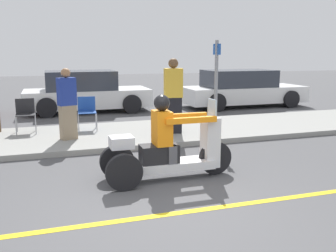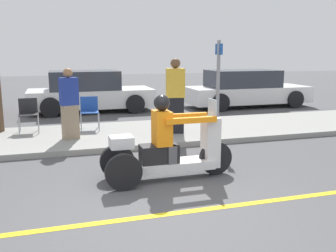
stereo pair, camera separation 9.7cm
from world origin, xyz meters
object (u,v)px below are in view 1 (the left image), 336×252
(parked_car_lot_left, at_px, (242,89))
(street_sign, at_px, (216,85))
(spectator_near_curb, at_px, (67,105))
(parked_car_lot_far, at_px, (85,92))
(folding_chair_curbside, at_px, (87,109))
(spectator_end_of_line, at_px, (173,97))
(motorcycle_trike, at_px, (168,149))
(folding_chair_set_back, at_px, (25,112))

(parked_car_lot_left, relative_size, street_sign, 2.12)
(spectator_near_curb, relative_size, parked_car_lot_left, 0.34)
(parked_car_lot_far, bearing_deg, folding_chair_curbside, -95.10)
(spectator_end_of_line, distance_m, parked_car_lot_left, 5.94)
(parked_car_lot_left, xyz_separation_m, street_sign, (-3.40, -4.93, 0.66))
(parked_car_lot_left, relative_size, parked_car_lot_far, 1.10)
(motorcycle_trike, bearing_deg, street_sign, 49.33)
(spectator_near_curb, bearing_deg, folding_chair_set_back, 131.24)
(spectator_end_of_line, height_order, parked_car_lot_far, spectator_end_of_line)
(spectator_end_of_line, xyz_separation_m, spectator_near_curb, (-2.47, 0.09, -0.10))
(spectator_near_curb, distance_m, folding_chair_set_back, 1.46)
(spectator_end_of_line, bearing_deg, folding_chair_set_back, 161.11)
(parked_car_lot_left, bearing_deg, street_sign, -124.62)
(motorcycle_trike, xyz_separation_m, parked_car_lot_left, (5.23, 7.06, 0.16))
(folding_chair_curbside, distance_m, parked_car_lot_far, 3.66)
(motorcycle_trike, relative_size, parked_car_lot_far, 0.52)
(folding_chair_set_back, bearing_deg, motorcycle_trike, -59.53)
(parked_car_lot_far, bearing_deg, spectator_end_of_line, -71.16)
(folding_chair_set_back, xyz_separation_m, parked_car_lot_far, (1.80, 3.58, 0.05))
(spectator_near_curb, bearing_deg, parked_car_lot_far, 79.69)
(parked_car_lot_left, distance_m, street_sign, 6.02)
(parked_car_lot_far, bearing_deg, parked_car_lot_left, -5.29)
(spectator_end_of_line, distance_m, street_sign, 1.11)
(motorcycle_trike, distance_m, street_sign, 2.93)
(spectator_end_of_line, xyz_separation_m, folding_chair_set_back, (-3.42, 1.17, -0.36))
(folding_chair_set_back, bearing_deg, parked_car_lot_left, 21.80)
(spectator_near_curb, height_order, folding_chair_curbside, spectator_near_curb)
(spectator_near_curb, xyz_separation_m, street_sign, (3.25, -0.81, 0.43))
(folding_chair_curbside, bearing_deg, folding_chair_set_back, 177.26)
(spectator_near_curb, relative_size, street_sign, 0.73)
(folding_chair_set_back, bearing_deg, street_sign, -24.22)
(folding_chair_set_back, distance_m, parked_car_lot_left, 8.18)
(street_sign, bearing_deg, motorcycle_trike, -130.67)
(motorcycle_trike, xyz_separation_m, spectator_end_of_line, (1.05, 2.85, 0.48))
(spectator_end_of_line, relative_size, folding_chair_set_back, 2.19)
(motorcycle_trike, bearing_deg, parked_car_lot_left, 53.45)
(folding_chair_curbside, height_order, street_sign, street_sign)
(motorcycle_trike, xyz_separation_m, folding_chair_curbside, (-0.89, 3.95, 0.12))
(motorcycle_trike, height_order, parked_car_lot_left, motorcycle_trike)
(parked_car_lot_left, xyz_separation_m, parked_car_lot_far, (-5.80, 0.54, 0.01))
(parked_car_lot_left, height_order, parked_car_lot_far, parked_car_lot_far)
(folding_chair_curbside, xyz_separation_m, street_sign, (2.73, -1.82, 0.69))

